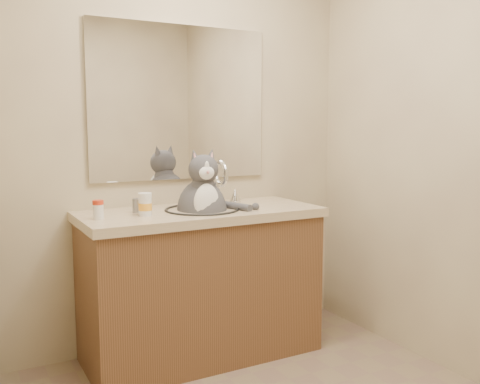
% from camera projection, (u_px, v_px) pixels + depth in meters
% --- Properties ---
extents(room, '(2.22, 2.52, 2.42)m').
position_uv_depth(room, '(301.00, 155.00, 2.11)').
color(room, '#806758').
rests_on(room, ground).
extents(vanity, '(1.34, 0.59, 1.12)m').
position_uv_depth(vanity, '(201.00, 280.00, 3.04)').
color(vanity, brown).
rests_on(vanity, ground).
extents(mirror, '(1.10, 0.02, 0.90)m').
position_uv_depth(mirror, '(181.00, 103.00, 3.15)').
color(mirror, white).
rests_on(mirror, room).
extents(shower_curtain, '(0.02, 1.30, 1.93)m').
position_uv_depth(shower_curtain, '(14.00, 215.00, 1.71)').
color(shower_curtain, beige).
rests_on(shower_curtain, ground).
extents(cat, '(0.39, 0.37, 0.55)m').
position_uv_depth(cat, '(203.00, 207.00, 2.97)').
color(cat, '#45454A').
rests_on(cat, vanity).
extents(pill_bottle_redcap, '(0.06, 0.06, 0.10)m').
position_uv_depth(pill_bottle_redcap, '(98.00, 210.00, 2.68)').
color(pill_bottle_redcap, white).
rests_on(pill_bottle_redcap, vanity).
extents(pill_bottle_orange, '(0.09, 0.09, 0.12)m').
position_uv_depth(pill_bottle_orange, '(145.00, 205.00, 2.78)').
color(pill_bottle_orange, white).
rests_on(pill_bottle_orange, vanity).
extents(grey_canister, '(0.06, 0.06, 0.08)m').
position_uv_depth(grey_canister, '(137.00, 206.00, 2.88)').
color(grey_canister, gray).
rests_on(grey_canister, vanity).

